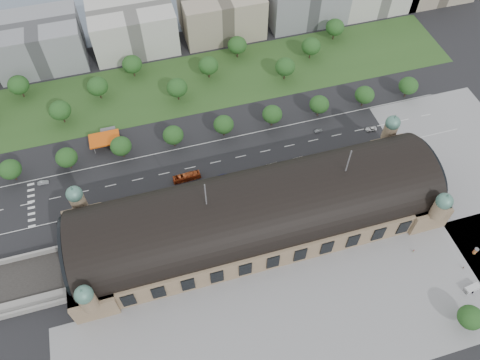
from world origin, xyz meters
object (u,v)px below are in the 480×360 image
object	(u,v)px
pedestrian_0	(413,251)
pedestrian_4	(472,293)
bus_east	(294,162)
pedestrian_1	(463,268)
parked_car_5	(141,202)
parked_car_2	(72,226)
petrol_station	(107,136)
parked_car_3	(130,213)
traffic_car_6	(371,129)
traffic_car_5	(318,131)
parked_car_4	(171,203)
traffic_car_1	(43,182)
advertising_column	(475,251)
parked_car_6	(201,188)
bus_west	(187,177)
van_south	(471,289)
bus_mid	(267,168)
parked_car_0	(61,221)
traffic_car_4	(222,176)

from	to	relation	value
pedestrian_0	pedestrian_4	world-z (taller)	pedestrian_4
bus_east	pedestrian_1	xyz separation A→B (m)	(45.91, -67.47, -0.68)
parked_car_5	pedestrian_1	xyz separation A→B (m)	(116.40, -65.47, 0.06)
parked_car_2	bus_east	world-z (taller)	bus_east
petrol_station	pedestrian_4	distance (m)	169.26
parked_car_3	traffic_car_6	bearing A→B (deg)	69.39
traffic_car_5	petrol_station	bearing A→B (deg)	70.58
pedestrian_0	pedestrian_1	world-z (taller)	pedestrian_1
parked_car_4	traffic_car_1	bearing A→B (deg)	-146.17
parked_car_5	advertising_column	xyz separation A→B (m)	(124.38, -60.73, 0.95)
parked_car_6	bus_east	distance (m)	44.16
bus_west	pedestrian_1	xyz separation A→B (m)	(94.65, -72.47, -0.94)
parked_car_4	van_south	distance (m)	123.64
traffic_car_1	van_south	bearing A→B (deg)	-120.30
parked_car_5	pedestrian_1	bearing A→B (deg)	27.25
traffic_car_1	parked_car_4	bearing A→B (deg)	-114.98
traffic_car_6	advertising_column	distance (m)	73.10
traffic_car_6	parked_car_6	bearing A→B (deg)	-77.86
pedestrian_1	petrol_station	bearing A→B (deg)	90.99
parked_car_4	van_south	size ratio (longest dim) A/B	0.73
traffic_car_5	bus_west	distance (m)	67.85
traffic_car_5	bus_mid	world-z (taller)	bus_mid
parked_car_6	bus_mid	xyz separation A→B (m)	(31.36, 2.00, 0.71)
parked_car_0	parked_car_5	distance (m)	33.58
parked_car_6	van_south	bearing A→B (deg)	12.05
parked_car_5	pedestrian_1	world-z (taller)	pedestrian_1
parked_car_0	parked_car_4	size ratio (longest dim) A/B	1.02
traffic_car_5	bus_west	bearing A→B (deg)	92.57
traffic_car_6	parked_car_0	size ratio (longest dim) A/B	1.23
traffic_car_4	petrol_station	bearing A→B (deg)	-127.53
parked_car_3	van_south	xyz separation A→B (m)	(119.35, -70.19, 0.57)
parked_car_3	pedestrian_0	size ratio (longest dim) A/B	2.41
parked_car_0	pedestrian_1	size ratio (longest dim) A/B	2.88
petrol_station	parked_car_6	bearing A→B (deg)	-48.29
traffic_car_5	pedestrian_1	size ratio (longest dim) A/B	2.47
petrol_station	advertising_column	bearing A→B (deg)	-37.03
pedestrian_1	pedestrian_4	world-z (taller)	pedestrian_4
traffic_car_5	parked_car_2	world-z (taller)	parked_car_2
traffic_car_4	parked_car_4	xyz separation A→B (m)	(-24.92, -8.06, -0.01)
parked_car_4	traffic_car_6	bearing A→B (deg)	69.30
traffic_car_5	bus_east	world-z (taller)	bus_east
parked_car_3	van_south	bearing A→B (deg)	31.48
traffic_car_4	pedestrian_0	xyz separation A→B (m)	(63.94, -57.58, 0.04)
pedestrian_4	advertising_column	bearing A→B (deg)	168.17
petrol_station	parked_car_4	distance (m)	49.42
bus_west	bus_mid	xyz separation A→B (m)	(35.99, -5.00, -0.25)
advertising_column	traffic_car_1	bearing A→B (deg)	153.19
traffic_car_6	parked_car_5	distance (m)	114.20
traffic_car_6	pedestrian_0	bearing A→B (deg)	-6.25
bus_mid	pedestrian_0	distance (m)	70.49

